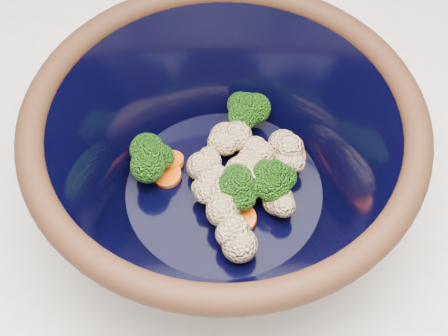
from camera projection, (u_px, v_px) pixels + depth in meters
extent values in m
cube|color=beige|center=(196.00, 321.00, 1.02)|extent=(1.20, 1.20, 0.90)
cylinder|color=black|center=(224.00, 204.00, 0.62)|extent=(0.20, 0.20, 0.01)
torus|color=black|center=(224.00, 120.00, 0.51)|extent=(0.34, 0.34, 0.02)
cylinder|color=black|center=(224.00, 190.00, 0.60)|extent=(0.19, 0.19, 0.00)
cylinder|color=#608442|center=(239.00, 199.00, 0.58)|extent=(0.01, 0.01, 0.02)
ellipsoid|color=#265F12|center=(239.00, 185.00, 0.56)|extent=(0.04, 0.04, 0.04)
cylinder|color=#608442|center=(246.00, 121.00, 0.63)|extent=(0.01, 0.01, 0.02)
ellipsoid|color=#265F12|center=(247.00, 107.00, 0.61)|extent=(0.04, 0.04, 0.03)
cylinder|color=#608442|center=(273.00, 189.00, 0.59)|extent=(0.01, 0.01, 0.02)
ellipsoid|color=#265F12|center=(274.00, 175.00, 0.57)|extent=(0.04, 0.04, 0.03)
cylinder|color=#608442|center=(154.00, 170.00, 0.60)|extent=(0.01, 0.01, 0.02)
ellipsoid|color=#265F12|center=(151.00, 154.00, 0.58)|extent=(0.04, 0.04, 0.04)
sphere|color=beige|center=(240.00, 245.00, 0.54)|extent=(0.03, 0.03, 0.03)
sphere|color=beige|center=(226.00, 138.00, 0.61)|extent=(0.03, 0.03, 0.03)
sphere|color=beige|center=(283.00, 145.00, 0.61)|extent=(0.03, 0.03, 0.03)
sphere|color=beige|center=(248.00, 181.00, 0.58)|extent=(0.03, 0.03, 0.03)
sphere|color=beige|center=(211.00, 189.00, 0.58)|extent=(0.03, 0.03, 0.03)
sphere|color=beige|center=(201.00, 167.00, 0.59)|extent=(0.03, 0.03, 0.03)
sphere|color=beige|center=(224.00, 204.00, 0.57)|extent=(0.03, 0.03, 0.03)
sphere|color=beige|center=(278.00, 200.00, 0.57)|extent=(0.03, 0.03, 0.03)
sphere|color=beige|center=(286.00, 163.00, 0.60)|extent=(0.03, 0.03, 0.03)
sphere|color=beige|center=(220.00, 191.00, 0.58)|extent=(0.03, 0.03, 0.03)
sphere|color=beige|center=(216.00, 189.00, 0.58)|extent=(0.03, 0.03, 0.03)
sphere|color=beige|center=(252.00, 161.00, 0.60)|extent=(0.03, 0.03, 0.03)
cylinder|color=#DE4C09|center=(289.00, 156.00, 0.61)|extent=(0.03, 0.03, 0.01)
cylinder|color=#DE4C09|center=(224.00, 187.00, 0.59)|extent=(0.03, 0.03, 0.01)
cylinder|color=#DE4C09|center=(253.00, 164.00, 0.61)|extent=(0.03, 0.03, 0.01)
cylinder|color=#DE4C09|center=(167.00, 175.00, 0.60)|extent=(0.03, 0.03, 0.01)
cylinder|color=#DE4C09|center=(170.00, 161.00, 0.61)|extent=(0.03, 0.03, 0.01)
cylinder|color=#DE4C09|center=(242.00, 219.00, 0.57)|extent=(0.03, 0.03, 0.01)
cylinder|color=#DE4C09|center=(221.00, 186.00, 0.59)|extent=(0.03, 0.03, 0.01)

